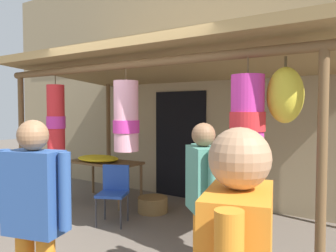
{
  "coord_description": "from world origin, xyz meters",
  "views": [
    {
      "loc": [
        2.76,
        -3.24,
        1.67
      ],
      "look_at": [
        -0.29,
        1.21,
        1.4
      ],
      "focal_mm": 36.37,
      "sensor_mm": 36.0,
      "label": 1
    }
  ],
  "objects_px": {
    "flower_heap_on_table": "(98,158)",
    "wicker_basket_by_table": "(153,205)",
    "shopper_by_bananas": "(203,195)",
    "customer_foreground": "(34,213)",
    "folding_chair": "(114,189)",
    "display_table": "(105,166)"
  },
  "relations": [
    {
      "from": "folding_chair",
      "to": "customer_foreground",
      "type": "bearing_deg",
      "value": -58.93
    },
    {
      "from": "display_table",
      "to": "wicker_basket_by_table",
      "type": "relative_size",
      "value": 2.74
    },
    {
      "from": "flower_heap_on_table",
      "to": "folding_chair",
      "type": "height_order",
      "value": "folding_chair"
    },
    {
      "from": "wicker_basket_by_table",
      "to": "shopper_by_bananas",
      "type": "xyz_separation_m",
      "value": [
        1.85,
        -1.71,
        0.79
      ]
    },
    {
      "from": "folding_chair",
      "to": "customer_foreground",
      "type": "relative_size",
      "value": 0.53
    },
    {
      "from": "folding_chair",
      "to": "flower_heap_on_table",
      "type": "bearing_deg",
      "value": 146.15
    },
    {
      "from": "folding_chair",
      "to": "shopper_by_bananas",
      "type": "xyz_separation_m",
      "value": [
        2.01,
        -0.98,
        0.4
      ]
    },
    {
      "from": "flower_heap_on_table",
      "to": "customer_foreground",
      "type": "height_order",
      "value": "customer_foreground"
    },
    {
      "from": "flower_heap_on_table",
      "to": "wicker_basket_by_table",
      "type": "bearing_deg",
      "value": 1.66
    },
    {
      "from": "wicker_basket_by_table",
      "to": "folding_chair",
      "type": "bearing_deg",
      "value": -102.49
    },
    {
      "from": "flower_heap_on_table",
      "to": "display_table",
      "type": "bearing_deg",
      "value": 47.55
    },
    {
      "from": "flower_heap_on_table",
      "to": "wicker_basket_by_table",
      "type": "relative_size",
      "value": 1.73
    },
    {
      "from": "customer_foreground",
      "to": "shopper_by_bananas",
      "type": "bearing_deg",
      "value": 60.39
    },
    {
      "from": "folding_chair",
      "to": "customer_foreground",
      "type": "distance_m",
      "value": 2.6
    },
    {
      "from": "display_table",
      "to": "folding_chair",
      "type": "height_order",
      "value": "folding_chair"
    },
    {
      "from": "flower_heap_on_table",
      "to": "shopper_by_bananas",
      "type": "xyz_separation_m",
      "value": [
        3.05,
        -1.68,
        0.13
      ]
    },
    {
      "from": "shopper_by_bananas",
      "to": "flower_heap_on_table",
      "type": "bearing_deg",
      "value": 151.2
    },
    {
      "from": "wicker_basket_by_table",
      "to": "customer_foreground",
      "type": "height_order",
      "value": "customer_foreground"
    },
    {
      "from": "customer_foreground",
      "to": "wicker_basket_by_table",
      "type": "bearing_deg",
      "value": 111.67
    },
    {
      "from": "display_table",
      "to": "customer_foreground",
      "type": "distance_m",
      "value": 3.76
    },
    {
      "from": "flower_heap_on_table",
      "to": "wicker_basket_by_table",
      "type": "height_order",
      "value": "flower_heap_on_table"
    },
    {
      "from": "display_table",
      "to": "folding_chair",
      "type": "relative_size",
      "value": 1.58
    }
  ]
}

